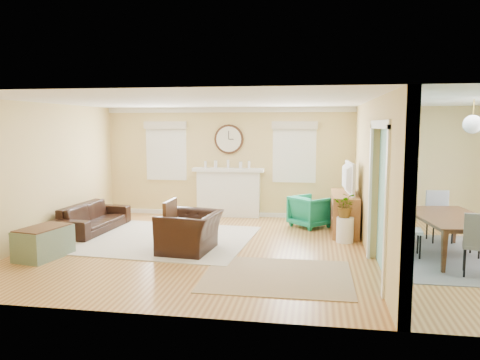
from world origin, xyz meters
name	(u,v)px	position (x,y,z in m)	size (l,w,h in m)	color
floor	(282,251)	(0.00, 0.00, 0.00)	(9.00, 9.00, 0.00)	#955A2B
wall_back	(292,163)	(0.00, 3.00, 1.30)	(9.00, 0.02, 2.60)	#DAC270
wall_front	(264,208)	(0.00, -3.00, 1.30)	(9.00, 0.02, 2.60)	#DAC270
wall_left	(42,173)	(-4.50, 0.00, 1.30)	(0.02, 6.00, 2.60)	#DAC270
ceiling	(284,100)	(0.00, 0.00, 2.60)	(9.00, 6.00, 0.02)	white
partition	(372,174)	(1.51, 0.28, 1.36)	(0.17, 6.00, 2.60)	#DAC270
fireplace	(228,192)	(-1.50, 2.88, 0.60)	(1.70, 0.30, 1.17)	white
wall_clock	(229,139)	(-1.50, 2.97, 1.85)	(0.70, 0.07, 0.70)	#4C301C
window_left	(166,147)	(-3.05, 2.95, 1.66)	(1.05, 0.13, 1.42)	white
window_right	(294,148)	(0.05, 2.95, 1.66)	(1.05, 0.13, 1.42)	white
pendant	(473,124)	(3.00, 0.00, 2.20)	(0.30, 0.30, 0.55)	gold
rug_cream	(163,239)	(-2.33, 0.46, 0.01)	(3.29, 2.85, 0.02)	beige
rug_jute	(277,276)	(0.03, -1.38, 0.01)	(2.13, 1.74, 0.01)	tan
rug_grey	(451,256)	(2.82, 0.10, 0.01)	(2.44, 3.05, 0.01)	slate
sofa	(93,218)	(-3.97, 0.91, 0.28)	(1.95, 0.76, 0.57)	black
eames_chair	(190,232)	(-1.58, -0.30, 0.35)	(1.06, 0.93, 0.69)	black
green_chair	(310,211)	(0.45, 2.04, 0.34)	(0.72, 0.74, 0.68)	#007B5B
trunk	(44,242)	(-3.88, -1.04, 0.26)	(0.70, 0.98, 0.52)	gray
credenza	(344,213)	(1.14, 1.66, 0.40)	(0.52, 1.53, 0.80)	#A66B37
tv	(344,178)	(1.12, 1.66, 1.12)	(1.12, 0.15, 0.64)	black
garden_stool	(345,230)	(1.11, 0.81, 0.24)	(0.32, 0.32, 0.47)	white
potted_plant	(346,205)	(1.11, 0.81, 0.71)	(0.42, 0.36, 0.47)	#337F33
dining_table	(452,236)	(2.82, 0.10, 0.35)	(1.97, 1.10, 0.69)	#4C301C
dining_chair_n	(440,213)	(2.86, 1.11, 0.56)	(0.47, 0.47, 0.95)	slate
dining_chair_s	(479,239)	(2.90, -0.90, 0.56)	(0.52, 0.52, 0.95)	slate
dining_chair_w	(409,224)	(2.11, 0.01, 0.54)	(0.45, 0.45, 0.92)	white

